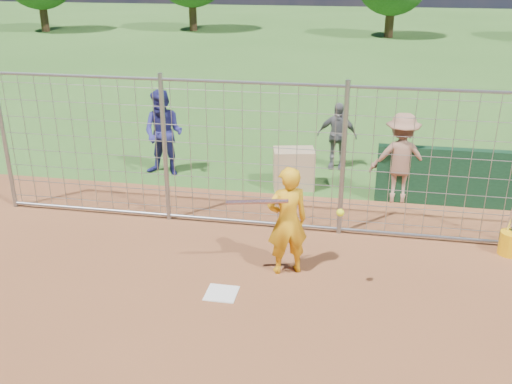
% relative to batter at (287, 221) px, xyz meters
% --- Properties ---
extents(ground, '(100.00, 100.00, 0.00)m').
position_rel_batter_xyz_m(ground, '(-0.80, -0.58, -0.83)').
color(ground, '#2D591E').
rests_on(ground, ground).
extents(home_plate, '(0.43, 0.43, 0.02)m').
position_rel_batter_xyz_m(home_plate, '(-0.80, -0.78, -0.82)').
color(home_plate, silver).
rests_on(home_plate, ground).
extents(dugout_wall, '(2.60, 0.20, 1.10)m').
position_rel_batter_xyz_m(dugout_wall, '(2.60, 3.02, -0.28)').
color(dugout_wall, '#11381E').
rests_on(dugout_wall, ground).
extents(batter, '(0.71, 0.61, 1.65)m').
position_rel_batter_xyz_m(batter, '(0.00, 0.00, 0.00)').
color(batter, orange).
rests_on(batter, ground).
extents(bystander_a, '(0.95, 0.77, 1.82)m').
position_rel_batter_xyz_m(bystander_a, '(-3.10, 3.59, 0.08)').
color(bystander_a, navy).
rests_on(bystander_a, ground).
extents(bystander_b, '(0.87, 0.39, 1.47)m').
position_rel_batter_xyz_m(bystander_b, '(0.46, 4.68, -0.09)').
color(bystander_b, '#5A5A5F').
rests_on(bystander_b, ground).
extents(bystander_c, '(1.14, 0.69, 1.72)m').
position_rel_batter_xyz_m(bystander_c, '(1.72, 3.02, 0.03)').
color(bystander_c, '#936650').
rests_on(bystander_c, ground).
extents(equipment_bin, '(0.90, 0.70, 0.80)m').
position_rel_batter_xyz_m(equipment_bin, '(-0.32, 3.34, -0.43)').
color(equipment_bin, tan).
rests_on(equipment_bin, ground).
extents(equipment_in_play, '(1.62, 0.44, 0.13)m').
position_rel_batter_xyz_m(equipment_in_play, '(-0.11, -0.33, 0.40)').
color(equipment_in_play, silver).
rests_on(equipment_in_play, ground).
extents(bucket_with_bats, '(0.34, 0.35, 0.98)m').
position_rel_batter_xyz_m(bucket_with_bats, '(3.37, 1.17, -0.58)').
color(bucket_with_bats, '#F7AD0D').
rests_on(bucket_with_bats, ground).
extents(backstop_fence, '(9.08, 0.08, 2.60)m').
position_rel_batter_xyz_m(backstop_fence, '(-0.80, 1.42, 0.43)').
color(backstop_fence, gray).
rests_on(backstop_fence, ground).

